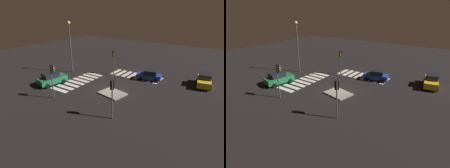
# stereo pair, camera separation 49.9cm
# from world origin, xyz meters

# --- Properties ---
(ground_plane) EXTENTS (80.00, 80.00, 0.00)m
(ground_plane) POSITION_xyz_m (0.00, 0.00, 0.00)
(ground_plane) COLOR black
(traffic_island) EXTENTS (3.82, 3.15, 0.18)m
(traffic_island) POSITION_xyz_m (-0.69, 0.94, 0.09)
(traffic_island) COLOR gray
(traffic_island) RESTS_ON ground
(car_green) EXTENTS (2.67, 4.56, 1.89)m
(car_green) POSITION_xyz_m (8.87, 3.12, 0.93)
(car_green) COLOR #196B38
(car_green) RESTS_ON ground
(car_yellow) EXTENTS (2.56, 4.51, 1.88)m
(car_yellow) POSITION_xyz_m (-10.45, -9.03, 0.92)
(car_yellow) COLOR gold
(car_yellow) RESTS_ON ground
(car_blue) EXTENTS (4.03, 2.32, 1.68)m
(car_blue) POSITION_xyz_m (-2.72, -6.79, 0.82)
(car_blue) COLOR #1E389E
(car_blue) RESTS_ON ground
(traffic_light_west) EXTENTS (0.54, 0.53, 4.27)m
(traffic_light_west) POSITION_xyz_m (-3.96, 5.89, 3.24)
(traffic_light_west) COLOR #47474C
(traffic_light_west) RESTS_ON ground
(traffic_light_east) EXTENTS (0.54, 0.53, 4.14)m
(traffic_light_east) POSITION_xyz_m (3.64, -5.96, 3.14)
(traffic_light_east) COLOR #47474C
(traffic_light_east) RESTS_ON ground
(traffic_light_north) EXTENTS (0.54, 0.53, 4.51)m
(traffic_light_north) POSITION_xyz_m (4.81, 6.10, 3.42)
(traffic_light_north) COLOR #47474C
(traffic_light_north) RESTS_ON ground
(street_lamp) EXTENTS (0.56, 0.56, 8.86)m
(street_lamp) POSITION_xyz_m (10.60, -2.91, 5.92)
(street_lamp) COLOR #47474C
(street_lamp) RESTS_ON ground
(crosswalk_near) EXTENTS (8.75, 3.20, 0.02)m
(crosswalk_near) POSITION_xyz_m (0.00, -7.33, 0.01)
(crosswalk_near) COLOR silver
(crosswalk_near) RESTS_ON ground
(crosswalk_side) EXTENTS (3.20, 8.75, 0.02)m
(crosswalk_side) POSITION_xyz_m (6.43, 0.00, 0.01)
(crosswalk_side) COLOR silver
(crosswalk_side) RESTS_ON ground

